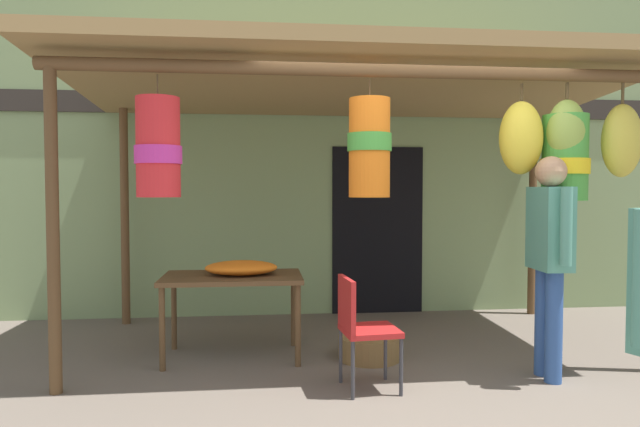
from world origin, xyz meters
TOP-DOWN VIEW (x-y plane):
  - ground_plane at (0.00, 0.00)m, footprint 30.00×30.00m
  - shop_facade at (0.00, 2.50)m, footprint 12.89×0.29m
  - market_stall_canopy at (-0.22, 0.84)m, footprint 5.22×2.65m
  - display_table at (-1.45, 0.71)m, footprint 1.21×0.73m
  - flower_heap_on_table at (-1.36, 0.72)m, footprint 0.64×0.45m
  - folding_chair at (-0.47, -0.20)m, footprint 0.44×0.44m
  - wicker_basket_spare at (-0.25, 0.54)m, footprint 0.54×0.54m
  - vendor_in_orange at (1.05, -0.11)m, footprint 0.24×0.59m

SIDE VIEW (x-z plane):
  - ground_plane at x=0.00m, z-range 0.00..0.00m
  - wicker_basket_spare at x=-0.25m, z-range 0.00..0.20m
  - folding_chair at x=-0.47m, z-range 0.08..0.92m
  - display_table at x=-1.45m, z-range 0.29..1.02m
  - flower_heap_on_table at x=-1.36m, z-range 0.73..0.86m
  - vendor_in_orange at x=1.05m, z-range 0.17..1.91m
  - shop_facade at x=0.00m, z-range 0.00..4.01m
  - market_stall_canopy at x=-0.22m, z-range 1.00..3.65m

